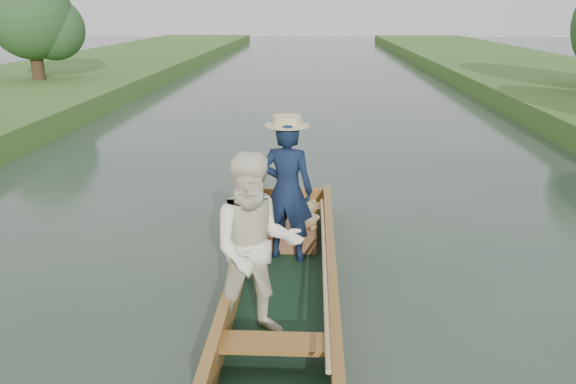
{
  "coord_description": "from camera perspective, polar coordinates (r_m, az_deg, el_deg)",
  "views": [
    {
      "loc": [
        0.3,
        -5.77,
        3.04
      ],
      "look_at": [
        0.0,
        0.6,
        0.95
      ],
      "focal_mm": 35.0,
      "sensor_mm": 36.0,
      "label": 1
    }
  ],
  "objects": [
    {
      "name": "ground",
      "position": [
        6.53,
        -0.25,
        -9.61
      ],
      "size": [
        120.0,
        120.0,
        0.0
      ],
      "primitive_type": "plane",
      "color": "#283D30",
      "rests_on": "ground"
    },
    {
      "name": "trees_far",
      "position": [
        14.43,
        7.09,
        15.92
      ],
      "size": [
        22.65,
        14.12,
        4.38
      ],
      "color": "#47331E",
      "rests_on": "ground"
    },
    {
      "name": "punt",
      "position": [
        6.03,
        -1.23,
        -5.15
      ],
      "size": [
        1.27,
        5.0,
        1.87
      ],
      "color": "black",
      "rests_on": "ground"
    }
  ]
}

